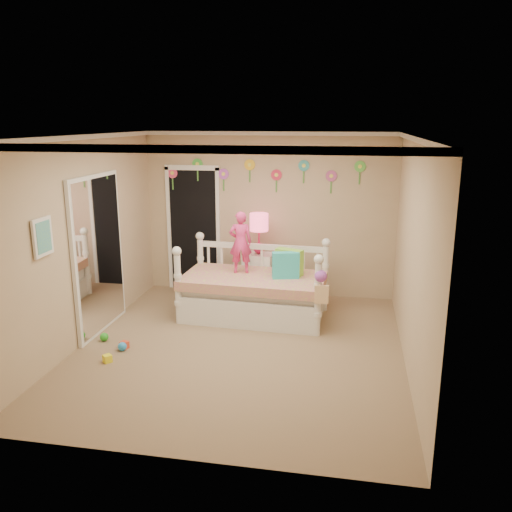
% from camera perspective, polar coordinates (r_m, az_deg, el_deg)
% --- Properties ---
extents(floor, '(4.00, 4.50, 0.01)m').
position_cam_1_polar(floor, '(6.67, -1.80, -10.01)').
color(floor, '#7F684C').
rests_on(floor, ground).
extents(ceiling, '(4.00, 4.50, 0.01)m').
position_cam_1_polar(ceiling, '(6.07, -2.00, 12.91)').
color(ceiling, white).
rests_on(ceiling, floor).
extents(back_wall, '(4.00, 0.01, 2.60)m').
position_cam_1_polar(back_wall, '(8.41, 1.37, 4.47)').
color(back_wall, tan).
rests_on(back_wall, floor).
extents(left_wall, '(0.01, 4.50, 2.60)m').
position_cam_1_polar(left_wall, '(6.94, -18.26, 1.56)').
color(left_wall, tan).
rests_on(left_wall, floor).
extents(right_wall, '(0.01, 4.50, 2.60)m').
position_cam_1_polar(right_wall, '(6.15, 16.64, 0.06)').
color(right_wall, tan).
rests_on(right_wall, floor).
extents(crown_molding, '(4.00, 4.50, 0.06)m').
position_cam_1_polar(crown_molding, '(6.07, -2.00, 12.62)').
color(crown_molding, white).
rests_on(crown_molding, ceiling).
extents(daybed, '(2.10, 1.19, 1.11)m').
position_cam_1_polar(daybed, '(7.52, -0.22, -2.59)').
color(daybed, white).
rests_on(daybed, floor).
extents(pillow_turquoise, '(0.39, 0.22, 0.37)m').
position_cam_1_polar(pillow_turquoise, '(7.35, 3.24, -1.01)').
color(pillow_turquoise, '#28C8B8').
rests_on(pillow_turquoise, daybed).
extents(pillow_lime, '(0.42, 0.28, 0.37)m').
position_cam_1_polar(pillow_lime, '(7.51, 3.62, -0.65)').
color(pillow_lime, '#92E144').
rests_on(pillow_lime, daybed).
extents(child, '(0.37, 0.28, 0.90)m').
position_cam_1_polar(child, '(7.54, -1.69, 1.50)').
color(child, '#EF3682').
rests_on(child, daybed).
extents(nightstand, '(0.50, 0.40, 0.76)m').
position_cam_1_polar(nightstand, '(8.26, 0.32, -2.29)').
color(nightstand, white).
rests_on(nightstand, floor).
extents(table_lamp, '(0.29, 0.29, 0.63)m').
position_cam_1_polar(table_lamp, '(8.06, 0.33, 3.14)').
color(table_lamp, '#D81C58').
rests_on(table_lamp, nightstand).
extents(closet_doorway, '(0.90, 0.04, 2.07)m').
position_cam_1_polar(closet_doorway, '(8.73, -6.80, 2.97)').
color(closet_doorway, black).
rests_on(closet_doorway, back_wall).
extents(flower_decals, '(3.40, 0.02, 0.50)m').
position_cam_1_polar(flower_decals, '(8.32, 0.76, 8.82)').
color(flower_decals, '#B2668C').
rests_on(flower_decals, back_wall).
extents(mirror_closet, '(0.07, 1.30, 2.10)m').
position_cam_1_polar(mirror_closet, '(7.24, -16.70, 0.16)').
color(mirror_closet, white).
rests_on(mirror_closet, left_wall).
extents(wall_picture, '(0.05, 0.34, 0.42)m').
position_cam_1_polar(wall_picture, '(6.12, -22.16, 1.93)').
color(wall_picture, white).
rests_on(wall_picture, left_wall).
extents(hanging_bag, '(0.20, 0.16, 0.36)m').
position_cam_1_polar(hanging_bag, '(6.83, 6.99, -3.43)').
color(hanging_bag, beige).
rests_on(hanging_bag, daybed).
extents(toy_scatter, '(1.16, 1.48, 0.11)m').
position_cam_1_polar(toy_scatter, '(6.92, -14.94, -9.10)').
color(toy_scatter, '#996666').
rests_on(toy_scatter, floor).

